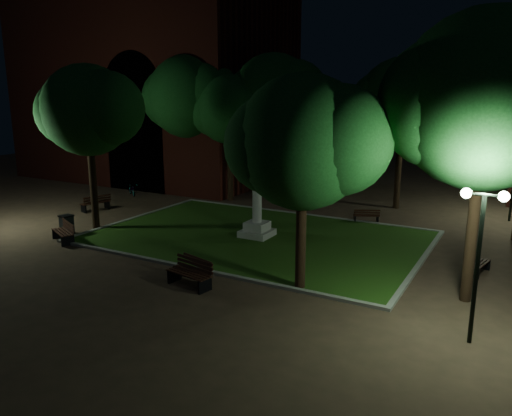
{
  "coord_description": "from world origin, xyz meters",
  "views": [
    {
      "loc": [
        11.08,
        -18.01,
        6.8
      ],
      "look_at": [
        0.5,
        1.0,
        1.72
      ],
      "focal_mm": 35.0,
      "sensor_mm": 36.0,
      "label": 1
    }
  ],
  "objects_px": {
    "bicycle": "(132,189)",
    "bench_left_side": "(96,203)",
    "bench_right_side": "(477,264)",
    "monument": "(257,218)",
    "bench_west_near": "(64,232)",
    "trash_bin": "(67,225)",
    "bench_near_left": "(193,271)",
    "bench_near_right": "(190,274)",
    "bench_far_side": "(366,216)"
  },
  "relations": [
    {
      "from": "bicycle",
      "to": "trash_bin",
      "type": "bearing_deg",
      "value": -121.74
    },
    {
      "from": "bench_near_right",
      "to": "trash_bin",
      "type": "distance_m",
      "value": 9.58
    },
    {
      "from": "bench_near_right",
      "to": "trash_bin",
      "type": "xyz_separation_m",
      "value": [
        -9.26,
        2.47,
        0.02
      ]
    },
    {
      "from": "bench_near_left",
      "to": "bicycle",
      "type": "bearing_deg",
      "value": 156.11
    },
    {
      "from": "bench_west_near",
      "to": "bench_left_side",
      "type": "bearing_deg",
      "value": 147.95
    },
    {
      "from": "monument",
      "to": "bench_right_side",
      "type": "distance_m",
      "value": 9.7
    },
    {
      "from": "bench_right_side",
      "to": "bench_far_side",
      "type": "xyz_separation_m",
      "value": [
        -5.96,
        5.37,
        -0.03
      ]
    },
    {
      "from": "bench_left_side",
      "to": "trash_bin",
      "type": "distance_m",
      "value": 4.97
    },
    {
      "from": "bench_near_left",
      "to": "bench_left_side",
      "type": "bearing_deg",
      "value": 167.36
    },
    {
      "from": "bench_west_near",
      "to": "bicycle",
      "type": "xyz_separation_m",
      "value": [
        -4.69,
        9.59,
        -0.03
      ]
    },
    {
      "from": "monument",
      "to": "bench_left_side",
      "type": "relative_size",
      "value": 1.79
    },
    {
      "from": "trash_bin",
      "to": "bench_left_side",
      "type": "bearing_deg",
      "value": 120.75
    },
    {
      "from": "bench_far_side",
      "to": "monument",
      "type": "bearing_deg",
      "value": 30.11
    },
    {
      "from": "bench_right_side",
      "to": "trash_bin",
      "type": "distance_m",
      "value": 18.48
    },
    {
      "from": "bench_left_side",
      "to": "bench_right_side",
      "type": "xyz_separation_m",
      "value": [
        20.6,
        -0.33,
        -0.06
      ]
    },
    {
      "from": "bench_west_near",
      "to": "trash_bin",
      "type": "height_order",
      "value": "trash_bin"
    },
    {
      "from": "bench_near_left",
      "to": "bench_right_side",
      "type": "xyz_separation_m",
      "value": [
        8.99,
        5.98,
        -0.04
      ]
    },
    {
      "from": "bench_west_near",
      "to": "bench_right_side",
      "type": "bearing_deg",
      "value": 40.23
    },
    {
      "from": "bench_west_near",
      "to": "monument",
      "type": "bearing_deg",
      "value": 57.67
    },
    {
      "from": "monument",
      "to": "bench_far_side",
      "type": "height_order",
      "value": "monument"
    },
    {
      "from": "monument",
      "to": "bench_near_left",
      "type": "distance_m",
      "value": 6.13
    },
    {
      "from": "monument",
      "to": "trash_bin",
      "type": "bearing_deg",
      "value": -154.39
    },
    {
      "from": "monument",
      "to": "bench_far_side",
      "type": "relative_size",
      "value": 2.23
    },
    {
      "from": "bench_near_right",
      "to": "bench_right_side",
      "type": "xyz_separation_m",
      "value": [
        8.8,
        6.41,
        -0.09
      ]
    },
    {
      "from": "bench_west_near",
      "to": "bicycle",
      "type": "distance_m",
      "value": 10.68
    },
    {
      "from": "bench_west_near",
      "to": "bench_far_side",
      "type": "xyz_separation_m",
      "value": [
        11.24,
        10.2,
        -0.08
      ]
    },
    {
      "from": "bench_far_side",
      "to": "trash_bin",
      "type": "relative_size",
      "value": 1.48
    },
    {
      "from": "bench_west_near",
      "to": "trash_bin",
      "type": "xyz_separation_m",
      "value": [
        -0.86,
        0.89,
        0.05
      ]
    },
    {
      "from": "bench_right_side",
      "to": "bicycle",
      "type": "xyz_separation_m",
      "value": [
        -21.89,
        4.77,
        0.03
      ]
    },
    {
      "from": "bench_left_side",
      "to": "bench_far_side",
      "type": "xyz_separation_m",
      "value": [
        14.64,
        5.04,
        -0.09
      ]
    },
    {
      "from": "bench_near_right",
      "to": "bench_left_side",
      "type": "xyz_separation_m",
      "value": [
        -11.8,
        6.74,
        -0.03
      ]
    },
    {
      "from": "bench_near_left",
      "to": "bench_west_near",
      "type": "xyz_separation_m",
      "value": [
        -8.21,
        1.16,
        0.02
      ]
    },
    {
      "from": "bench_near_right",
      "to": "bench_right_side",
      "type": "bearing_deg",
      "value": 46.34
    },
    {
      "from": "bench_west_near",
      "to": "bench_far_side",
      "type": "distance_m",
      "value": 15.17
    },
    {
      "from": "bicycle",
      "to": "bench_left_side",
      "type": "bearing_deg",
      "value": -129.28
    },
    {
      "from": "bench_right_side",
      "to": "bicycle",
      "type": "distance_m",
      "value": 22.4
    },
    {
      "from": "bench_near_left",
      "to": "bench_near_right",
      "type": "bearing_deg",
      "value": -50.26
    },
    {
      "from": "bench_near_left",
      "to": "bench_far_side",
      "type": "distance_m",
      "value": 11.75
    },
    {
      "from": "bench_near_left",
      "to": "bench_far_side",
      "type": "xyz_separation_m",
      "value": [
        3.03,
        11.35,
        -0.07
      ]
    },
    {
      "from": "bench_left_side",
      "to": "bench_far_side",
      "type": "height_order",
      "value": "bench_left_side"
    },
    {
      "from": "bicycle",
      "to": "bench_west_near",
      "type": "bearing_deg",
      "value": -119.44
    },
    {
      "from": "bench_right_side",
      "to": "monument",
      "type": "bearing_deg",
      "value": 101.88
    },
    {
      "from": "bench_right_side",
      "to": "trash_bin",
      "type": "relative_size",
      "value": 1.59
    },
    {
      "from": "bench_near_right",
      "to": "bench_right_side",
      "type": "relative_size",
      "value": 1.23
    },
    {
      "from": "monument",
      "to": "bench_far_side",
      "type": "bearing_deg",
      "value": 54.89
    },
    {
      "from": "bench_near_left",
      "to": "bench_left_side",
      "type": "height_order",
      "value": "bench_left_side"
    },
    {
      "from": "monument",
      "to": "trash_bin",
      "type": "xyz_separation_m",
      "value": [
        -8.38,
        -4.02,
        -0.47
      ]
    },
    {
      "from": "bench_near_right",
      "to": "bench_west_near",
      "type": "distance_m",
      "value": 8.54
    },
    {
      "from": "bench_near_left",
      "to": "bench_left_side",
      "type": "xyz_separation_m",
      "value": [
        -11.61,
        6.32,
        0.02
      ]
    },
    {
      "from": "bench_west_near",
      "to": "trash_bin",
      "type": "bearing_deg",
      "value": 158.63
    }
  ]
}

